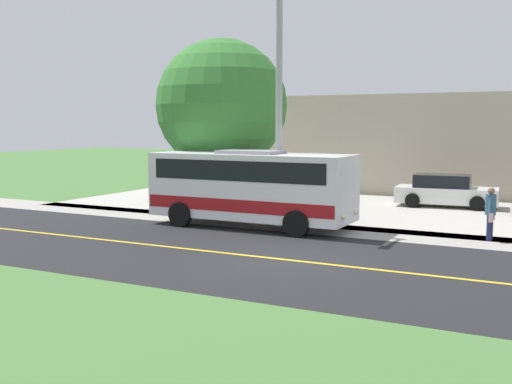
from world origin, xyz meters
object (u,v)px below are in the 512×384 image
street_light_pole (278,100)px  parked_car_near (445,191)px  tree_curbside (222,105)px  commercial_building (419,143)px  shuttle_bus_front (251,185)px  pedestrian_with_bags (491,212)px

street_light_pole → parked_car_near: (-8.46, 4.39, -3.88)m
tree_curbside → commercial_building: 15.03m
street_light_pole → commercial_building: bearing=175.3°
shuttle_bus_front → street_light_pole: 3.18m
shuttle_bus_front → tree_curbside: 5.10m
street_light_pole → parked_car_near: bearing=152.6°
parked_car_near → tree_curbside: size_ratio=0.62×
pedestrian_with_bags → parked_car_near: 8.20m
commercial_building → pedestrian_with_bags: bearing=20.3°
street_light_pole → tree_curbside: 4.55m
pedestrian_with_bags → tree_curbside: size_ratio=0.24×
street_light_pole → commercial_building: (-16.52, 1.37, -1.95)m
pedestrian_with_bags → commercial_building: size_ratio=0.08×
pedestrian_with_bags → street_light_pole: bearing=-84.0°
shuttle_bus_front → pedestrian_with_bags: size_ratio=4.39×
shuttle_bus_front → commercial_building: commercial_building is taller
street_light_pole → shuttle_bus_front: bearing=-63.8°
tree_curbside → pedestrian_with_bags: bearing=80.9°
pedestrian_with_bags → tree_curbside: tree_curbside is taller
street_light_pole → parked_car_near: size_ratio=1.83×
tree_curbside → commercial_building: size_ratio=0.34×
parked_car_near → tree_curbside: bearing=-54.0°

